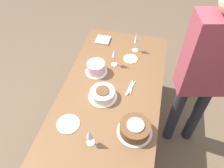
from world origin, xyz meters
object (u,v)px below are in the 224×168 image
at_px(wine_glass_far, 114,54).
at_px(wine_glass_extra, 90,135).
at_px(cake_back_decorated, 96,68).
at_px(person_cutting, 205,70).
at_px(cake_center_white, 103,94).
at_px(wine_glass_near, 136,39).
at_px(cake_front_chocolate, 135,129).

relative_size(wine_glass_far, wine_glass_extra, 1.09).
xyz_separation_m(cake_back_decorated, wine_glass_extra, (-0.76, -0.17, 0.07)).
relative_size(wine_glass_extra, person_cutting, 0.11).
bearing_deg(cake_center_white, wine_glass_far, -0.85).
bearing_deg(wine_glass_near, wine_glass_extra, 172.49).
bearing_deg(person_cutting, cake_front_chocolate, 33.89).
height_order(cake_front_chocolate, wine_glass_far, wine_glass_far).
relative_size(cake_front_chocolate, person_cutting, 0.16).
distance_m(cake_center_white, wine_glass_extra, 0.47).
xyz_separation_m(cake_center_white, cake_front_chocolate, (-0.29, -0.34, 0.01)).
distance_m(wine_glass_extra, person_cutting, 1.06).
xyz_separation_m(wine_glass_extra, person_cutting, (0.68, -0.79, 0.19)).
xyz_separation_m(cake_front_chocolate, wine_glass_far, (0.73, 0.33, 0.09)).
relative_size(cake_center_white, wine_glass_near, 1.15).
bearing_deg(wine_glass_near, person_cutting, -128.63).
xyz_separation_m(cake_front_chocolate, cake_back_decorated, (0.59, 0.48, 0.01)).
bearing_deg(cake_center_white, cake_front_chocolate, -130.68).
height_order(cake_front_chocolate, person_cutting, person_cutting).
xyz_separation_m(wine_glass_far, wine_glass_extra, (-0.90, -0.02, -0.01)).
distance_m(cake_front_chocolate, cake_back_decorated, 0.76).
distance_m(wine_glass_far, person_cutting, 0.85).
bearing_deg(person_cutting, cake_center_white, 1.88).
relative_size(cake_front_chocolate, wine_glass_near, 1.25).
relative_size(cake_back_decorated, wine_glass_near, 0.97).
bearing_deg(cake_center_white, wine_glass_extra, -176.80).
height_order(wine_glass_extra, person_cutting, person_cutting).
bearing_deg(cake_back_decorated, person_cutting, -94.79).
xyz_separation_m(cake_front_chocolate, wine_glass_extra, (-0.17, 0.31, 0.08)).
distance_m(wine_glass_near, person_cutting, 0.82).
xyz_separation_m(cake_back_decorated, wine_glass_far, (0.14, -0.15, 0.08)).
bearing_deg(person_cutting, wine_glass_far, -28.59).
distance_m(cake_center_white, person_cutting, 0.88).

